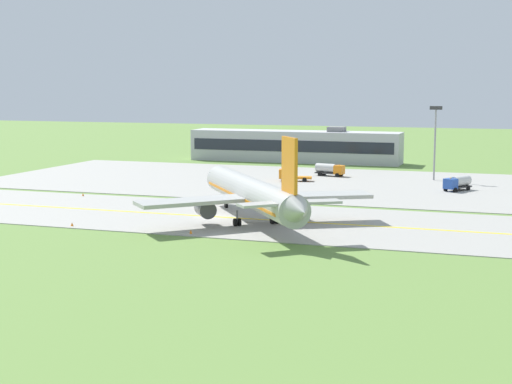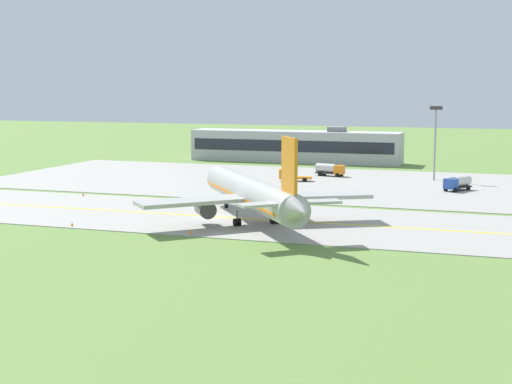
# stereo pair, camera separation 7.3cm
# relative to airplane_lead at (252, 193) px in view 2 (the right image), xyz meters

# --- Properties ---
(ground_plane) EXTENTS (500.00, 500.00, 0.00)m
(ground_plane) POSITION_rel_airplane_lead_xyz_m (-6.68, 2.81, -4.13)
(ground_plane) COLOR olive
(taxiway_strip) EXTENTS (240.00, 28.00, 0.10)m
(taxiway_strip) POSITION_rel_airplane_lead_xyz_m (-6.68, 2.81, -4.08)
(taxiway_strip) COLOR #9E9B93
(taxiway_strip) RESTS_ON ground
(apron_pad) EXTENTS (140.00, 52.00, 0.10)m
(apron_pad) POSITION_rel_airplane_lead_xyz_m (3.32, 44.81, -4.08)
(apron_pad) COLOR #9E9B93
(apron_pad) RESTS_ON ground
(taxiway_centreline) EXTENTS (220.00, 0.60, 0.01)m
(taxiway_centreline) POSITION_rel_airplane_lead_xyz_m (-6.68, 2.81, -4.03)
(taxiway_centreline) COLOR yellow
(taxiway_centreline) RESTS_ON taxiway_strip
(airplane_lead) EXTENTS (28.97, 33.96, 12.70)m
(airplane_lead) POSITION_rel_airplane_lead_xyz_m (0.00, 0.00, 0.00)
(airplane_lead) COLOR #ADADA8
(airplane_lead) RESTS_ON ground
(service_truck_fuel) EXTENTS (6.28, 3.20, 2.65)m
(service_truck_fuel) POSITION_rel_airplane_lead_xyz_m (-2.37, 56.23, -2.60)
(service_truck_fuel) COLOR orange
(service_truck_fuel) RESTS_ON ground
(service_truck_catering) EXTENTS (4.85, 6.20, 2.65)m
(service_truck_catering) POSITION_rel_airplane_lead_xyz_m (24.24, 41.97, -2.60)
(service_truck_catering) COLOR #264CA5
(service_truck_catering) RESTS_ON ground
(service_truck_pushback) EXTENTS (6.70, 3.55, 2.59)m
(service_truck_pushback) POSITION_rel_airplane_lead_xyz_m (-7.87, 45.55, -2.95)
(service_truck_pushback) COLOR orange
(service_truck_pushback) RESTS_ON ground
(terminal_building) EXTENTS (52.34, 8.86, 8.83)m
(terminal_building) POSITION_rel_airplane_lead_xyz_m (-17.67, 83.86, -0.29)
(terminal_building) COLOR #B2B2B7
(terminal_building) RESTS_ON ground
(apron_light_mast) EXTENTS (2.40, 0.50, 14.70)m
(apron_light_mast) POSITION_rel_airplane_lead_xyz_m (18.73, 56.22, 5.19)
(apron_light_mast) COLOR gray
(apron_light_mast) RESTS_ON ground
(traffic_cone_near_edge) EXTENTS (0.44, 0.44, 0.60)m
(traffic_cone_near_edge) POSITION_rel_airplane_lead_xyz_m (-35.47, 14.74, -3.83)
(traffic_cone_near_edge) COLOR orange
(traffic_cone_near_edge) RESTS_ON ground
(traffic_cone_mid_edge) EXTENTS (0.44, 0.44, 0.60)m
(traffic_cone_mid_edge) POSITION_rel_airplane_lead_xyz_m (-4.86, -9.74, -3.83)
(traffic_cone_mid_edge) COLOR orange
(traffic_cone_mid_edge) RESTS_ON ground
(traffic_cone_far_edge) EXTENTS (0.44, 0.44, 0.60)m
(traffic_cone_far_edge) POSITION_rel_airplane_lead_xyz_m (-21.97, -9.96, -3.83)
(traffic_cone_far_edge) COLOR orange
(traffic_cone_far_edge) RESTS_ON ground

